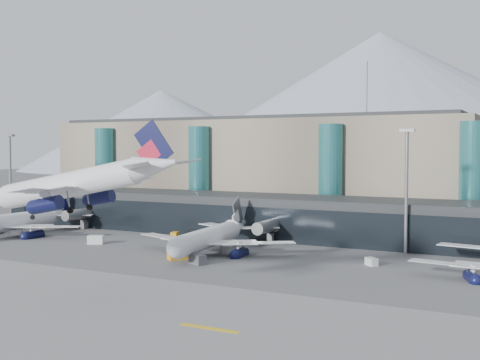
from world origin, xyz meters
name	(u,v)px	position (x,y,z in m)	size (l,w,h in m)	color
ground	(147,286)	(0.00, 0.00, 0.00)	(900.00, 900.00, 0.00)	#515154
runway_strip	(81,308)	(0.00, -15.00, 0.02)	(400.00, 40.00, 0.04)	slate
runway_markings	(81,308)	(0.00, -15.00, 0.05)	(128.00, 1.00, 0.02)	gold
concourse	(289,217)	(-0.02, 57.73, 4.97)	(170.00, 27.00, 10.00)	black
terminal_main	(254,169)	(-25.00, 90.00, 15.44)	(130.00, 30.00, 31.00)	gray
teal_towers	(261,176)	(-14.99, 74.01, 14.01)	(116.40, 19.40, 46.00)	#297174
lightmast_left	(10,174)	(-80.00, 45.00, 14.42)	(3.00, 1.20, 25.60)	slate
lightmast_mid	(406,184)	(30.00, 48.00, 14.42)	(3.00, 1.20, 25.60)	slate
hero_jet	(88,176)	(-0.95, -12.29, 17.86)	(31.29, 31.69, 10.24)	silver
jet_parked_left	(23,216)	(-61.93, 32.55, 4.65)	(38.17, 36.81, 12.29)	silver
jet_parked_mid	(215,230)	(-6.22, 32.50, 4.52)	(36.93, 36.57, 11.94)	silver
veh_a	(96,240)	(-35.07, 28.68, 0.98)	(3.49, 1.96, 1.96)	silver
veh_b	(175,235)	(-24.56, 45.03, 0.70)	(2.41, 1.48, 1.39)	orange
veh_c	(198,259)	(-2.11, 18.68, 0.94)	(3.38, 1.78, 1.88)	#47474C
veh_f	(16,223)	(-75.64, 42.70, 0.92)	(3.29, 1.74, 1.84)	#47474C
veh_g	(371,262)	(27.05, 32.47, 0.72)	(2.46, 1.43, 1.43)	silver
veh_h	(179,253)	(-8.07, 21.45, 1.15)	(4.16, 2.19, 2.30)	orange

